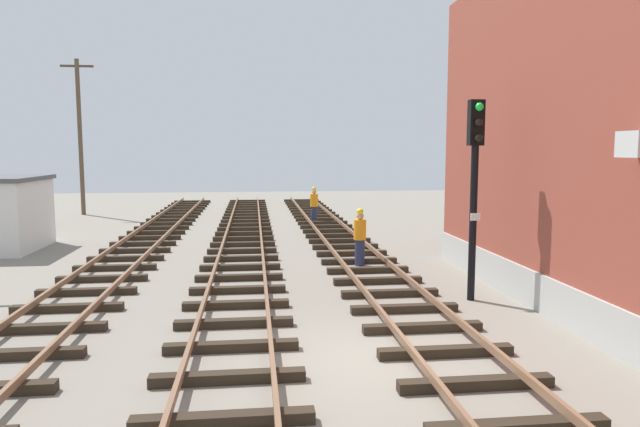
{
  "coord_description": "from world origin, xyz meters",
  "views": [
    {
      "loc": [
        -2.1,
        -9.59,
        3.74
      ],
      "look_at": [
        0.16,
        9.65,
        1.56
      ],
      "focal_mm": 31.77,
      "sensor_mm": 36.0,
      "label": 1
    }
  ],
  "objects_px": {
    "signal_mast": "(475,175)",
    "track_worker_foreground": "(360,237)",
    "track_worker_distant": "(314,205)",
    "utility_pole_far": "(80,134)"
  },
  "relations": [
    {
      "from": "signal_mast",
      "to": "track_worker_foreground",
      "type": "distance_m",
      "value": 5.41
    },
    {
      "from": "signal_mast",
      "to": "track_worker_distant",
      "type": "distance_m",
      "value": 15.7
    },
    {
      "from": "track_worker_foreground",
      "to": "utility_pole_far",
      "type": "bearing_deg",
      "value": 129.23
    },
    {
      "from": "utility_pole_far",
      "to": "signal_mast",
      "type": "bearing_deg",
      "value": -53.77
    },
    {
      "from": "utility_pole_far",
      "to": "track_worker_foreground",
      "type": "distance_m",
      "value": 21.25
    },
    {
      "from": "utility_pole_far",
      "to": "track_worker_foreground",
      "type": "bearing_deg",
      "value": -50.77
    },
    {
      "from": "utility_pole_far",
      "to": "track_worker_distant",
      "type": "distance_m",
      "value": 14.46
    },
    {
      "from": "signal_mast",
      "to": "track_worker_distant",
      "type": "xyz_separation_m",
      "value": [
        -2.3,
        15.38,
        -2.19
      ]
    },
    {
      "from": "utility_pole_far",
      "to": "track_worker_distant",
      "type": "height_order",
      "value": "utility_pole_far"
    },
    {
      "from": "signal_mast",
      "to": "track_worker_foreground",
      "type": "xyz_separation_m",
      "value": [
        -1.97,
        4.54,
        -2.19
      ]
    }
  ]
}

